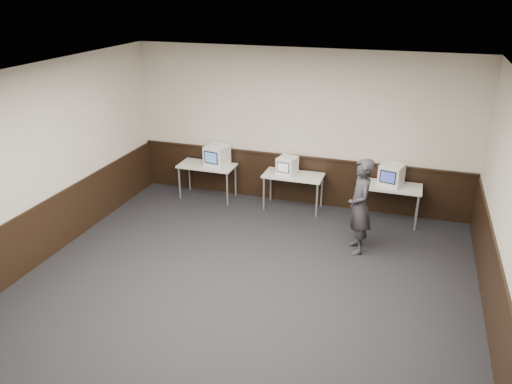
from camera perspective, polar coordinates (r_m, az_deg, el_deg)
floor at (r=7.43m, az=-2.80°, el=-12.99°), size 8.00×8.00×0.00m
ceiling at (r=6.13m, az=-3.38°, el=12.04°), size 8.00×8.00×0.00m
back_wall at (r=10.23m, az=4.99°, el=7.22°), size 7.00×0.00×7.00m
left_wall at (r=8.45m, az=-25.85°, el=1.53°), size 0.00×8.00×8.00m
wainscot_back at (r=10.56m, az=4.76°, el=1.43°), size 6.98×0.04×1.00m
wainscot_left at (r=8.86m, az=-24.54°, el=-5.12°), size 0.04×7.98×1.00m
wainscot_right at (r=6.92m, az=26.07°, el=-13.60°), size 0.04×7.98×1.00m
wainscot_rail at (r=10.36m, az=4.83°, el=4.07°), size 6.98×0.06×0.04m
desk_left at (r=10.72m, az=-5.61°, el=2.76°), size 1.20×0.60×0.75m
desk_center at (r=10.15m, az=4.29°, el=1.63°), size 1.20×0.60×0.75m
desk_right at (r=9.91m, az=15.00°, el=0.35°), size 1.20×0.60×0.75m
emac_left at (r=10.58m, az=-4.50°, el=4.17°), size 0.51×0.53×0.43m
emac_center at (r=10.10m, az=3.58°, el=3.04°), size 0.42×0.43×0.35m
emac_right at (r=9.86m, az=15.23°, el=1.92°), size 0.51×0.52×0.41m
person at (r=8.62m, az=11.77°, el=-1.63°), size 0.58×0.71×1.69m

